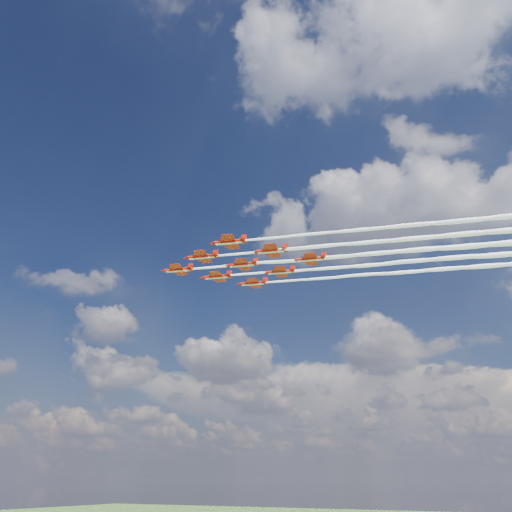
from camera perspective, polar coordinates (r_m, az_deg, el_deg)
The scene contains 9 objects.
jet_lead at distance 139.64m, azimuth 11.21°, elevation 0.07°, with size 105.75×32.65×2.55m.
jet_row2_port at distance 133.21m, azimuth 15.31°, elevation 1.74°, with size 105.75×32.65×2.55m.
jet_row2_starb at distance 147.03m, azimuth 15.06°, elevation -0.81°, with size 105.75×32.65×2.55m.
jet_row3_port at distance 127.64m, azimuth 19.80°, elevation 3.54°, with size 105.75×32.65×2.55m.
jet_row3_centre at distance 141.20m, azimuth 19.10°, elevation 0.73°, with size 105.75×32.65×2.55m.
jet_row3_starb at distance 155.05m, azimuth 18.53°, elevation -1.59°, with size 105.75×32.65×2.55m.
jet_row4_port at distance 136.24m, azimuth 23.47°, elevation 2.37°, with size 105.75×32.65×2.55m.
jet_row4_starb at distance 149.78m, azimuth 22.48°, elevation -0.18°, with size 105.75×32.65×2.55m.
jet_tail at distance 145.37m, azimuth 26.69°, elevation 1.34°, with size 105.75×32.65×2.55m.
Camera 1 is at (63.05, -117.17, 20.51)m, focal length 35.00 mm.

